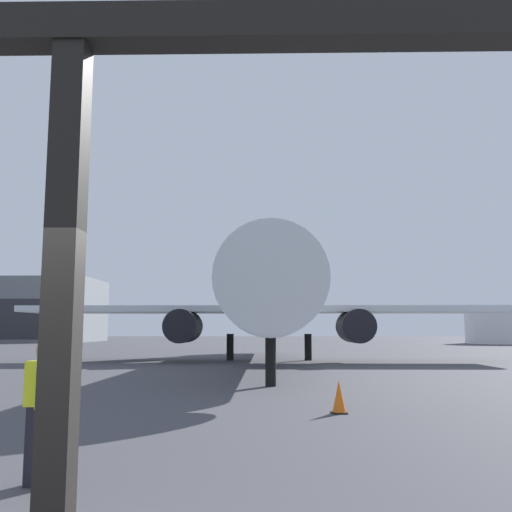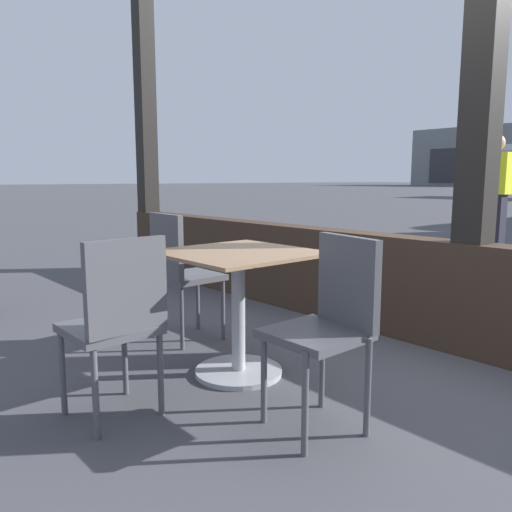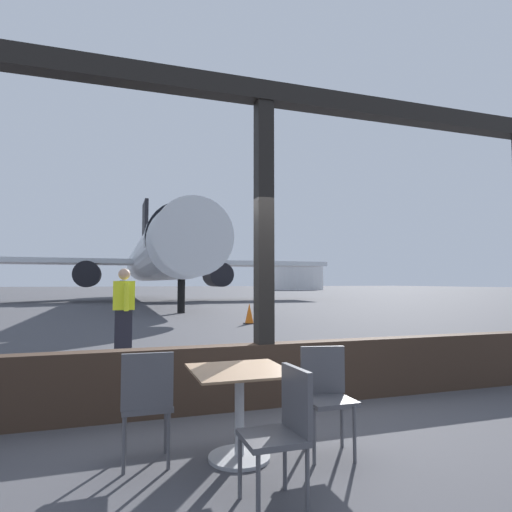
% 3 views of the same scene
% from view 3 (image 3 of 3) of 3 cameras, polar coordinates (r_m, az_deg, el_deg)
% --- Properties ---
extents(ground_plane, '(220.00, 220.00, 0.00)m').
position_cam_3_polar(ground_plane, '(45.03, -16.02, -5.21)').
color(ground_plane, '#424247').
extents(window_frame, '(8.66, 0.24, 3.94)m').
position_cam_3_polar(window_frame, '(5.26, 1.05, -5.06)').
color(window_frame, '#38281E').
rests_on(window_frame, ground).
extents(dining_table, '(0.80, 0.80, 0.74)m').
position_cam_3_polar(dining_table, '(3.86, -2.19, -19.07)').
color(dining_table, '#8C6B4C').
rests_on(dining_table, ground).
extents(cafe_chair_window_left, '(0.41, 0.41, 0.92)m').
position_cam_3_polar(cafe_chair_window_left, '(3.78, -14.15, -17.61)').
color(cafe_chair_window_left, '#4C4C51').
rests_on(cafe_chair_window_left, ground).
extents(cafe_chair_window_right, '(0.45, 0.45, 0.90)m').
position_cam_3_polar(cafe_chair_window_right, '(4.04, 9.14, -16.89)').
color(cafe_chair_window_right, '#4C4C51').
rests_on(cafe_chair_window_right, ground).
extents(cafe_chair_aisle_left, '(0.41, 0.41, 0.89)m').
position_cam_3_polar(cafe_chair_aisle_left, '(3.14, 3.67, -21.08)').
color(cafe_chair_aisle_left, '#4C4C51').
rests_on(cafe_chair_aisle_left, ground).
extents(airplane, '(29.13, 32.46, 10.12)m').
position_cam_3_polar(airplane, '(33.83, -12.89, -0.21)').
color(airplane, silver).
rests_on(airplane, ground).
extents(ground_crew_worker, '(0.40, 0.56, 1.74)m').
position_cam_3_polar(ground_crew_worker, '(8.71, -17.01, -7.10)').
color(ground_crew_worker, black).
rests_on(ground_crew_worker, ground).
extents(traffic_cone, '(0.36, 0.36, 0.73)m').
position_cam_3_polar(traffic_cone, '(15.54, -0.89, -7.62)').
color(traffic_cone, orange).
rests_on(traffic_cone, ground).
extents(fuel_storage_tank, '(9.86, 9.86, 4.62)m').
position_cam_3_polar(fuel_storage_tank, '(85.84, 5.54, -2.89)').
color(fuel_storage_tank, white).
rests_on(fuel_storage_tank, ground).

